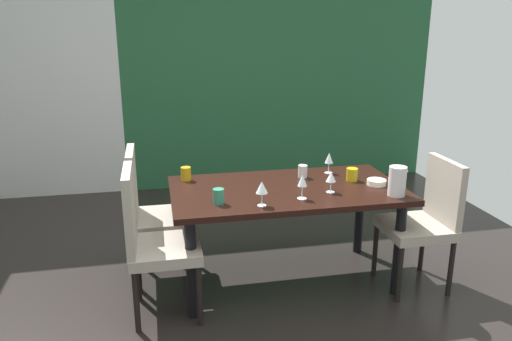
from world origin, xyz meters
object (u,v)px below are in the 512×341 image
wine_glass_center (329,159)px  cup_south (303,171)px  wine_glass_right (302,181)px  serving_bowl_near_shelf (376,182)px  chair_left_near (151,237)px  wine_glass_front (331,178)px  cup_near_window (352,174)px  chair_left_far (151,209)px  cup_rear (219,196)px  chair_right_near (426,217)px  cup_corner (186,174)px  wine_glass_left (262,188)px  pitcher_east (397,181)px  dining_table (287,199)px

wine_glass_center → cup_south: bearing=-163.8°
wine_glass_right → serving_bowl_near_shelf: (0.60, 0.17, -0.10)m
chair_left_near → wine_glass_front: (1.20, 0.10, 0.28)m
cup_near_window → chair_left_near: bearing=-167.7°
wine_glass_right → cup_south: wine_glass_right is taller
chair_left_far → cup_rear: chair_left_far is taller
cup_near_window → chair_right_near: bearing=-36.2°
serving_bowl_near_shelf → cup_south: 0.54m
cup_near_window → cup_rear: 1.05m
chair_right_near → chair_left_near: bearing=90.0°
cup_rear → cup_corner: bearing=107.4°
chair_right_near → wine_glass_front: 0.75m
wine_glass_left → cup_near_window: 0.84m
cup_south → wine_glass_front: bearing=-76.6°
chair_left_far → cup_near_window: bearing=82.5°
cup_corner → cup_rear: bearing=-72.6°
chair_left_far → wine_glass_left: chair_left_far is taller
wine_glass_left → cup_near_window: size_ratio=1.75×
cup_near_window → cup_corner: bearing=168.0°
chair_left_far → chair_left_near: bearing=-0.1°
wine_glass_right → cup_south: size_ratio=1.77×
wine_glass_center → cup_rear: 1.04m
chair_left_near → serving_bowl_near_shelf: chair_left_near is taller
wine_glass_front → pitcher_east: bearing=-19.8°
dining_table → cup_near_window: cup_near_window is taller
pitcher_east → serving_bowl_near_shelf: bearing=98.0°
dining_table → wine_glass_front: 0.36m
wine_glass_front → serving_bowl_near_shelf: (0.37, 0.09, -0.09)m
cup_south → wine_glass_center: bearing=16.2°
cup_near_window → cup_south: cup_south is taller
dining_table → pitcher_east: bearing=-24.4°
serving_bowl_near_shelf → cup_rear: bearing=-172.4°
dining_table → serving_bowl_near_shelf: size_ratio=11.94×
wine_glass_front → chair_left_near: bearing=-175.4°
wine_glass_right → chair_right_near: bearing=-0.8°
pitcher_east → chair_left_near: bearing=178.2°
cup_rear → chair_left_far: bearing=132.3°
wine_glass_left → serving_bowl_near_shelf: wine_glass_left is taller
dining_table → chair_left_near: (-0.94, -0.25, -0.09)m
dining_table → wine_glass_right: (0.04, -0.24, 0.21)m
dining_table → wine_glass_front: size_ratio=11.16×
cup_south → cup_corner: bearing=172.9°
cup_rear → wine_glass_center: bearing=28.5°
cup_near_window → pitcher_east: size_ratio=0.46×
wine_glass_left → cup_near_window: wine_glass_left is taller
wine_glass_front → cup_rear: 0.77m
cup_south → pitcher_east: 0.71m
chair_right_near → pitcher_east: (-0.27, -0.05, 0.30)m
wine_glass_front → serving_bowl_near_shelf: wine_glass_front is taller
chair_right_near → wine_glass_right: chair_right_near is taller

